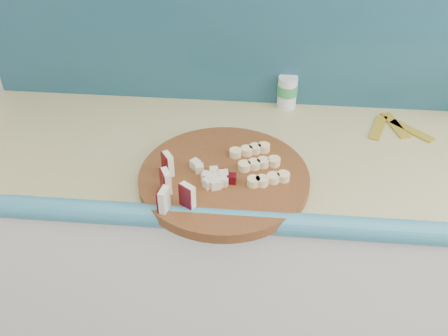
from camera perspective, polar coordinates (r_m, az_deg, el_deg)
kitchen_counter at (r=1.77m, az=10.02°, el=-10.39°), size 2.20×0.63×0.91m
backsplash at (r=1.60m, az=12.31°, el=14.94°), size 2.20×0.02×0.50m
cutting_board at (r=1.33m, az=0.00°, el=-1.16°), size 0.59×0.59×0.03m
apple_wedges at (r=1.24m, az=-6.10°, el=-1.91°), size 0.10×0.18×0.06m
apple_chunks at (r=1.31m, az=-1.20°, el=-0.52°), size 0.08×0.07×0.02m
banana_slices at (r=1.34m, az=3.99°, el=0.42°), size 0.16×0.19×0.02m
canister at (r=1.65m, az=7.23°, el=8.69°), size 0.07×0.07×0.11m
banana_peel at (r=1.64m, az=18.95°, el=4.37°), size 0.20×0.17×0.01m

